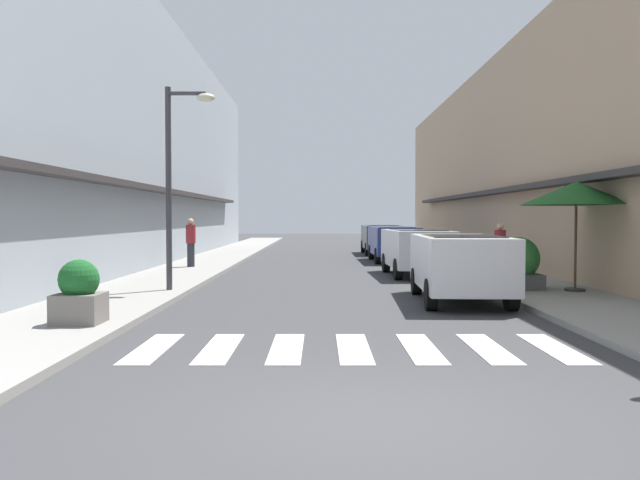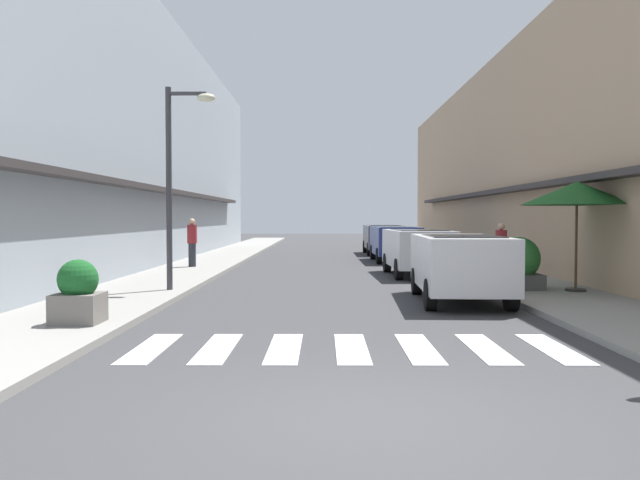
% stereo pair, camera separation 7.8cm
% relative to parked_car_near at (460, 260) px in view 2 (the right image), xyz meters
% --- Properties ---
extents(ground_plane, '(99.96, 99.96, 0.00)m').
position_rel_parked_car_near_xyz_m(ground_plane, '(-2.59, 9.68, -0.92)').
color(ground_plane, '#38383A').
extents(sidewalk_left, '(2.61, 63.61, 0.12)m').
position_rel_parked_car_near_xyz_m(sidewalk_left, '(-7.53, 9.68, -0.86)').
color(sidewalk_left, gray).
rests_on(sidewalk_left, ground_plane).
extents(sidewalk_right, '(2.61, 63.61, 0.12)m').
position_rel_parked_car_near_xyz_m(sidewalk_right, '(2.35, 9.68, -0.86)').
color(sidewalk_right, gray).
rests_on(sidewalk_right, ground_plane).
extents(building_row_left, '(5.50, 42.89, 9.62)m').
position_rel_parked_car_near_xyz_m(building_row_left, '(-11.33, 10.95, 3.88)').
color(building_row_left, '#939EA8').
rests_on(building_row_left, ground_plane).
extents(building_row_right, '(5.50, 42.89, 8.12)m').
position_rel_parked_car_near_xyz_m(building_row_right, '(6.15, 10.95, 3.14)').
color(building_row_right, tan).
rests_on(building_row_right, ground_plane).
extents(crosswalk, '(6.15, 2.20, 0.01)m').
position_rel_parked_car_near_xyz_m(crosswalk, '(-2.59, -5.17, -0.92)').
color(crosswalk, silver).
rests_on(crosswalk, ground_plane).
extents(parked_car_near, '(1.95, 4.27, 1.47)m').
position_rel_parked_car_near_xyz_m(parked_car_near, '(0.00, 0.00, 0.00)').
color(parked_car_near, silver).
rests_on(parked_car_near, ground_plane).
extents(parked_car_mid, '(1.91, 4.28, 1.47)m').
position_rel_parked_car_near_xyz_m(parked_car_mid, '(0.00, 6.48, 0.00)').
color(parked_car_mid, silver).
rests_on(parked_car_mid, ground_plane).
extents(parked_car_far, '(1.84, 4.50, 1.47)m').
position_rel_parked_car_near_xyz_m(parked_car_far, '(0.00, 13.20, 0.00)').
color(parked_car_far, navy).
rests_on(parked_car_far, ground_plane).
extents(parked_car_distant, '(1.83, 4.38, 1.47)m').
position_rel_parked_car_near_xyz_m(parked_car_distant, '(-0.00, 18.74, 0.00)').
color(parked_car_distant, '#4C5156').
rests_on(parked_car_distant, ground_plane).
extents(street_lamp, '(1.19, 0.28, 4.84)m').
position_rel_parked_car_near_xyz_m(street_lamp, '(-6.49, 1.39, 2.20)').
color(street_lamp, '#38383D').
rests_on(street_lamp, sidewalk_left).
extents(cafe_umbrella, '(2.59, 2.59, 2.58)m').
position_rel_parked_car_near_xyz_m(cafe_umbrella, '(2.96, 1.12, 1.49)').
color(cafe_umbrella, '#262626').
rests_on(cafe_umbrella, sidewalk_right).
extents(planter_corner, '(0.75, 0.75, 1.05)m').
position_rel_parked_car_near_xyz_m(planter_corner, '(-7.03, -3.67, -0.31)').
color(planter_corner, slate).
rests_on(planter_corner, sidewalk_left).
extents(planter_midblock, '(1.06, 1.06, 1.27)m').
position_rel_parked_car_near_xyz_m(planter_midblock, '(1.76, 1.67, -0.20)').
color(planter_midblock, '#4C4C4C').
rests_on(planter_midblock, sidewalk_right).
extents(pedestrian_walking_near, '(0.34, 0.34, 1.70)m').
position_rel_parked_car_near_xyz_m(pedestrian_walking_near, '(-7.61, 8.80, 0.09)').
color(pedestrian_walking_near, '#282B33').
rests_on(pedestrian_walking_near, sidewalk_left).
extents(pedestrian_walking_far, '(0.34, 0.34, 1.57)m').
position_rel_parked_car_near_xyz_m(pedestrian_walking_far, '(2.32, 5.31, 0.02)').
color(pedestrian_walking_far, '#282B33').
rests_on(pedestrian_walking_far, sidewalk_right).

